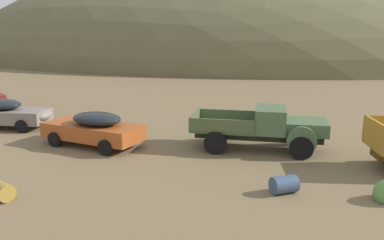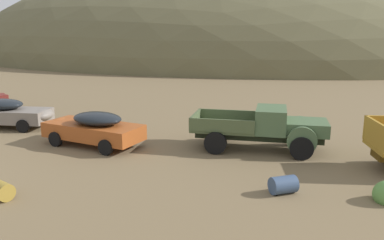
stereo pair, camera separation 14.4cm
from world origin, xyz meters
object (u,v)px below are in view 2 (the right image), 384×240
(oil_drum_tipped, at_px, (283,185))
(oil_drum_by_truck, at_px, (0,190))
(car_oxide_orange, at_px, (91,128))
(truck_weathered_green, at_px, (269,128))
(car_primer_gray, at_px, (9,113))

(oil_drum_tipped, distance_m, oil_drum_by_truck, 8.92)
(car_oxide_orange, distance_m, oil_drum_tipped, 9.34)
(car_oxide_orange, xyz_separation_m, oil_drum_tipped, (9.07, -2.16, -0.53))
(truck_weathered_green, xyz_separation_m, oil_drum_tipped, (1.40, -4.50, -0.70))
(oil_drum_by_truck, bearing_deg, car_primer_gray, 135.56)
(truck_weathered_green, xyz_separation_m, oil_drum_by_truck, (-6.69, -8.26, -0.71))
(oil_drum_by_truck, bearing_deg, car_oxide_orange, 99.43)
(truck_weathered_green, relative_size, oil_drum_by_truck, 6.02)
(car_primer_gray, relative_size, car_oxide_orange, 1.02)
(oil_drum_tipped, relative_size, oil_drum_by_truck, 1.00)
(car_primer_gray, bearing_deg, oil_drum_by_truck, -59.26)
(car_primer_gray, height_order, car_oxide_orange, same)
(oil_drum_tipped, bearing_deg, oil_drum_by_truck, -155.02)
(car_primer_gray, bearing_deg, oil_drum_tipped, -26.65)
(car_oxide_orange, distance_m, oil_drum_by_truck, 6.03)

